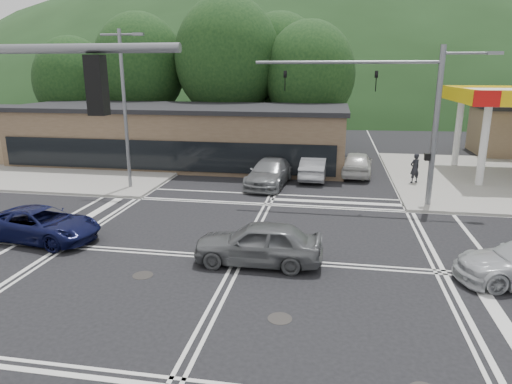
% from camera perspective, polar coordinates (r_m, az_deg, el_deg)
% --- Properties ---
extents(ground, '(120.00, 120.00, 0.00)m').
position_cam_1_polar(ground, '(17.30, -2.04, -8.29)').
color(ground, black).
rests_on(ground, ground).
extents(sidewalk_nw, '(16.00, 16.00, 0.15)m').
position_cam_1_polar(sidewalk_nw, '(36.24, -20.78, 3.30)').
color(sidewalk_nw, gray).
rests_on(sidewalk_nw, ground).
extents(commercial_row, '(24.00, 8.00, 4.00)m').
position_cam_1_polar(commercial_row, '(34.79, -9.33, 6.85)').
color(commercial_row, brown).
rests_on(commercial_row, ground).
extents(hill_north, '(252.00, 126.00, 140.00)m').
position_cam_1_polar(hill_north, '(105.81, 8.15, 11.22)').
color(hill_north, '#1D3819').
rests_on(hill_north, ground).
extents(tree_n_a, '(8.00, 8.00, 11.75)m').
position_cam_1_polar(tree_n_a, '(43.16, -14.33, 15.01)').
color(tree_n_a, '#382619').
rests_on(tree_n_a, ground).
extents(tree_n_b, '(9.00, 9.00, 12.98)m').
position_cam_1_polar(tree_n_b, '(40.63, -3.58, 16.37)').
color(tree_n_b, '#382619').
rests_on(tree_n_b, ground).
extents(tree_n_c, '(7.60, 7.60, 10.87)m').
position_cam_1_polar(tree_n_c, '(39.61, 6.68, 14.45)').
color(tree_n_c, '#382619').
rests_on(tree_n_c, ground).
extents(tree_n_d, '(6.80, 6.80, 9.76)m').
position_cam_1_polar(tree_n_d, '(45.05, -21.92, 12.73)').
color(tree_n_d, '#382619').
rests_on(tree_n_d, ground).
extents(tree_n_e, '(8.40, 8.40, 11.98)m').
position_cam_1_polar(tree_n_e, '(43.86, 2.97, 15.43)').
color(tree_n_e, '#382619').
rests_on(tree_n_e, ground).
extents(streetlight_nw, '(2.50, 0.25, 9.00)m').
position_cam_1_polar(streetlight_nw, '(27.26, -16.02, 10.70)').
color(streetlight_nw, slate).
rests_on(streetlight_nw, ground).
extents(signal_mast_ne, '(11.65, 0.30, 8.00)m').
position_cam_1_polar(signal_mast_ne, '(24.08, 18.77, 10.04)').
color(signal_mast_ne, slate).
rests_on(signal_mast_ne, ground).
extents(car_blue_west, '(5.19, 2.93, 1.37)m').
position_cam_1_polar(car_blue_west, '(20.83, -25.24, -3.67)').
color(car_blue_west, '#0C0F37').
rests_on(car_blue_west, ground).
extents(car_grey_center, '(4.67, 1.90, 1.59)m').
position_cam_1_polar(car_grey_center, '(16.60, 0.31, -6.37)').
color(car_grey_center, '#5D6062').
rests_on(car_grey_center, ground).
extents(car_queue_a, '(1.79, 4.60, 1.49)m').
position_cam_1_polar(car_queue_a, '(29.70, 7.31, 3.07)').
color(car_queue_a, '#9FA1A6').
rests_on(car_queue_a, ground).
extents(car_queue_b, '(2.29, 4.92, 1.63)m').
position_cam_1_polar(car_queue_b, '(31.06, 12.51, 3.50)').
color(car_queue_b, beige).
rests_on(car_queue_b, ground).
extents(car_northbound, '(2.71, 5.57, 1.56)m').
position_cam_1_polar(car_northbound, '(27.81, 1.71, 2.44)').
color(car_northbound, slate).
rests_on(car_northbound, ground).
extents(pedestrian, '(0.79, 0.72, 1.81)m').
position_cam_1_polar(pedestrian, '(29.38, 19.24, 2.83)').
color(pedestrian, black).
rests_on(pedestrian, sidewalk_ne).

